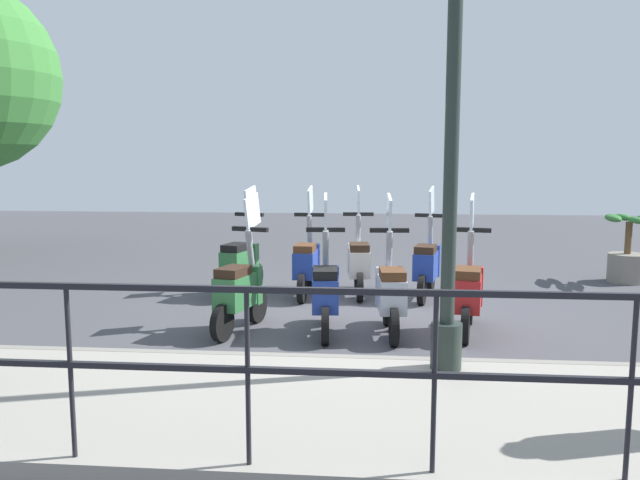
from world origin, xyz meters
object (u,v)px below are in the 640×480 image
(scooter_near_1, at_px, (391,292))
(scooter_far_1, at_px, (359,262))
(potted_palm, at_px, (627,254))
(scooter_far_3, at_px, (241,262))
(scooter_near_0, at_px, (468,291))
(scooter_near_2, at_px, (325,291))
(scooter_far_2, at_px, (307,263))
(scooter_near_3, at_px, (240,289))
(scooter_far_0, at_px, (427,264))
(lamp_post_near, at_px, (451,156))

(scooter_near_1, xyz_separation_m, scooter_far_1, (1.97, 0.40, 0.00))
(potted_palm, height_order, scooter_far_3, scooter_far_3)
(scooter_far_1, bearing_deg, scooter_near_0, -150.22)
(scooter_near_2, xyz_separation_m, scooter_far_2, (1.83, 0.41, 0.00))
(potted_palm, relative_size, scooter_near_3, 0.69)
(scooter_far_0, bearing_deg, potted_palm, -53.46)
(scooter_near_2, relative_size, scooter_near_3, 1.00)
(scooter_near_2, distance_m, scooter_far_1, 2.00)
(scooter_near_3, relative_size, scooter_far_2, 1.00)
(scooter_near_1, xyz_separation_m, scooter_near_2, (-0.01, 0.72, 0.00))
(scooter_near_0, xyz_separation_m, scooter_far_3, (1.67, 2.90, 0.00))
(scooter_far_1, bearing_deg, scooter_far_3, 91.80)
(lamp_post_near, distance_m, scooter_near_1, 2.14)
(scooter_far_0, bearing_deg, scooter_near_0, -157.04)
(scooter_near_0, relative_size, scooter_near_3, 1.00)
(potted_palm, xyz_separation_m, scooter_near_2, (-3.27, 4.47, 0.04))
(scooter_near_1, relative_size, scooter_far_1, 1.00)
(scooter_near_3, bearing_deg, scooter_far_1, -17.22)
(scooter_near_3, xyz_separation_m, scooter_far_2, (1.84, -0.55, 0.00))
(scooter_near_0, height_order, scooter_near_2, same)
(scooter_near_3, relative_size, scooter_far_0, 1.00)
(lamp_post_near, relative_size, scooter_near_2, 2.65)
(potted_palm, xyz_separation_m, scooter_near_3, (-3.28, 5.43, 0.04))
(lamp_post_near, bearing_deg, scooter_far_0, -1.83)
(scooter_near_0, xyz_separation_m, scooter_far_2, (1.70, 1.97, 0.00))
(scooter_near_2, xyz_separation_m, scooter_far_3, (1.80, 1.34, 0.00))
(scooter_near_0, distance_m, scooter_far_1, 2.23)
(scooter_far_2, relative_size, scooter_far_3, 1.00)
(potted_palm, relative_size, scooter_far_2, 0.69)
(scooter_near_2, distance_m, scooter_near_3, 0.96)
(scooter_near_1, height_order, scooter_near_2, same)
(potted_palm, height_order, scooter_near_3, scooter_near_3)
(scooter_near_3, distance_m, scooter_far_3, 1.85)
(potted_palm, bearing_deg, scooter_near_3, 121.19)
(lamp_post_near, relative_size, scooter_far_3, 2.65)
(scooter_near_1, bearing_deg, scooter_far_1, 7.68)
(scooter_near_2, bearing_deg, scooter_near_1, -93.89)
(scooter_near_3, bearing_deg, scooter_far_0, -34.29)
(scooter_far_2, height_order, scooter_far_3, same)
(lamp_post_near, xyz_separation_m, scooter_far_1, (3.47, 0.83, -1.47))
(lamp_post_near, relative_size, scooter_near_1, 2.65)
(lamp_post_near, xyz_separation_m, scooter_near_3, (1.48, 2.11, -1.47))
(scooter_near_0, xyz_separation_m, scooter_near_2, (-0.13, 1.57, 0.00))
(scooter_near_0, bearing_deg, scooter_near_2, 105.72)
(lamp_post_near, xyz_separation_m, scooter_far_0, (3.36, -0.11, -1.47))
(potted_palm, height_order, scooter_far_1, scooter_far_1)
(scooter_near_1, bearing_deg, scooter_far_0, -20.02)
(lamp_post_near, height_order, scooter_far_3, lamp_post_near)
(scooter_near_2, xyz_separation_m, scooter_near_3, (-0.01, 0.96, 0.00))
(scooter_far_0, xyz_separation_m, scooter_far_3, (-0.06, 2.59, 0.00))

